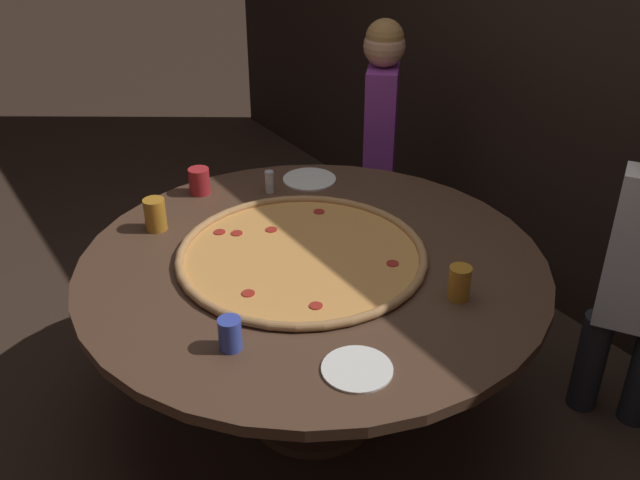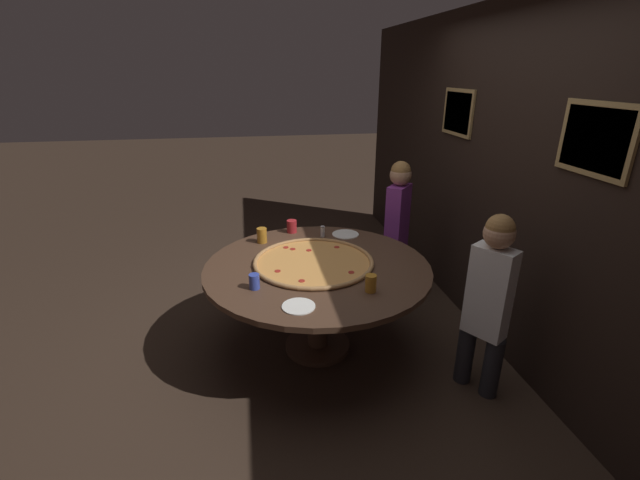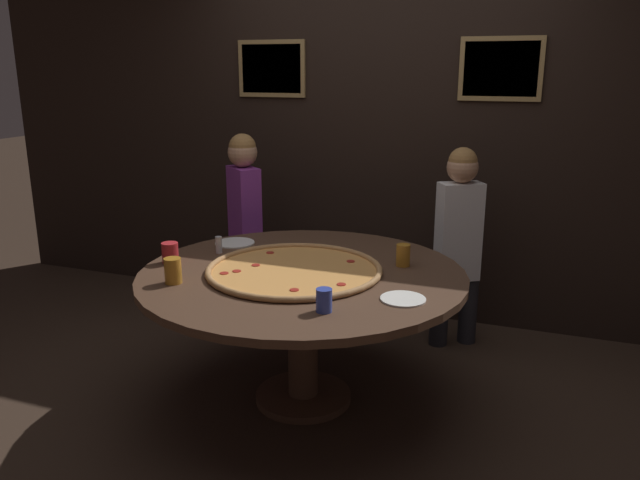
% 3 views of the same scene
% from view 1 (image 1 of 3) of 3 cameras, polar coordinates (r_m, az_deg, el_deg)
% --- Properties ---
extents(ground_plane, '(24.00, 24.00, 0.00)m').
position_cam_1_polar(ground_plane, '(3.03, -0.53, -13.61)').
color(ground_plane, '#38281E').
extents(back_wall, '(6.40, 0.08, 2.60)m').
position_cam_1_polar(back_wall, '(3.30, 21.77, 14.20)').
color(back_wall, black).
rests_on(back_wall, ground_plane).
extents(dining_table, '(1.70, 1.70, 0.74)m').
position_cam_1_polar(dining_table, '(2.64, -0.59, -3.79)').
color(dining_table, '#4C3323').
rests_on(dining_table, ground_plane).
extents(giant_pizza, '(0.91, 0.91, 0.03)m').
position_cam_1_polar(giant_pizza, '(2.58, -1.48, -1.15)').
color(giant_pizza, '#E0994C').
rests_on(giant_pizza, dining_table).
extents(drink_cup_far_right, '(0.07, 0.07, 0.10)m').
position_cam_1_polar(drink_cup_far_right, '(2.15, -7.21, -7.47)').
color(drink_cup_far_right, '#384CB7').
rests_on(drink_cup_far_right, dining_table).
extents(drink_cup_far_left, '(0.07, 0.07, 0.12)m').
position_cam_1_polar(drink_cup_far_left, '(2.39, 11.09, -3.38)').
color(drink_cup_far_left, '#BC7A23').
rests_on(drink_cup_far_left, dining_table).
extents(drink_cup_front_edge, '(0.08, 0.08, 0.13)m').
position_cam_1_polar(drink_cup_front_edge, '(2.82, -13.05, 2.01)').
color(drink_cup_front_edge, '#BC7A23').
rests_on(drink_cup_front_edge, dining_table).
extents(drink_cup_near_right, '(0.09, 0.09, 0.11)m').
position_cam_1_polar(drink_cup_near_right, '(3.08, -9.63, 4.67)').
color(drink_cup_near_right, '#B22328').
rests_on(drink_cup_near_right, dining_table).
extents(white_plate_far_back, '(0.24, 0.24, 0.01)m').
position_cam_1_polar(white_plate_far_back, '(3.17, -0.85, 4.89)').
color(white_plate_far_back, white).
rests_on(white_plate_far_back, dining_table).
extents(white_plate_near_front, '(0.21, 0.21, 0.01)m').
position_cam_1_polar(white_plate_near_front, '(2.08, 2.99, -10.26)').
color(white_plate_near_front, white).
rests_on(white_plate_near_front, dining_table).
extents(condiment_shaker, '(0.04, 0.04, 0.10)m').
position_cam_1_polar(condiment_shaker, '(3.05, -4.08, 4.67)').
color(condiment_shaker, silver).
rests_on(condiment_shaker, dining_table).
extents(diner_centre_back, '(0.33, 0.31, 1.33)m').
position_cam_1_polar(diner_centre_back, '(3.63, 4.85, 8.32)').
color(diner_centre_back, '#232328').
rests_on(diner_centre_back, ground_plane).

